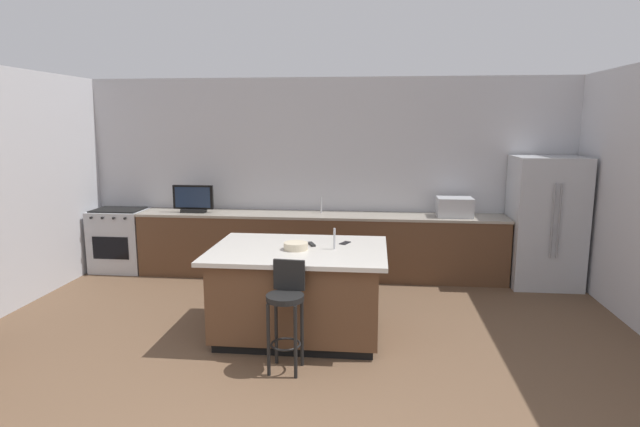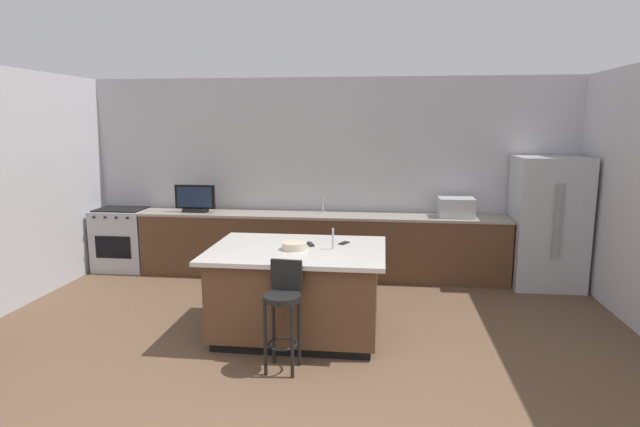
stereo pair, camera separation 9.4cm
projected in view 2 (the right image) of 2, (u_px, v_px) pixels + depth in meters
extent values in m
cube|color=#BCBCC1|center=(328.00, 176.00, 7.75)|extent=(7.57, 0.12, 2.85)
cube|color=brown|center=(321.00, 246.00, 7.56)|extent=(5.24, 0.60, 0.88)
cube|color=#9E9384|center=(321.00, 215.00, 7.48)|extent=(5.26, 0.62, 0.04)
cube|color=black|center=(298.00, 330.00, 5.55)|extent=(1.57, 1.10, 0.09)
cube|color=brown|center=(298.00, 289.00, 5.47)|extent=(1.65, 1.18, 0.80)
cube|color=beige|center=(297.00, 250.00, 5.39)|extent=(1.81, 1.34, 0.04)
cube|color=#B7BABF|center=(548.00, 222.00, 7.04)|extent=(0.90, 0.76, 1.77)
cylinder|color=gray|center=(555.00, 222.00, 6.63)|extent=(0.02, 0.02, 0.97)
cylinder|color=gray|center=(561.00, 222.00, 6.62)|extent=(0.02, 0.02, 0.97)
cube|color=#B7BABF|center=(123.00, 240.00, 7.92)|extent=(0.77, 0.60, 0.92)
cube|color=black|center=(113.00, 247.00, 7.63)|extent=(0.54, 0.01, 0.33)
cube|color=black|center=(121.00, 209.00, 7.83)|extent=(0.70, 0.50, 0.02)
cylinder|color=black|center=(94.00, 217.00, 7.57)|extent=(0.04, 0.03, 0.04)
cylinder|color=black|center=(105.00, 217.00, 7.55)|extent=(0.04, 0.03, 0.04)
cylinder|color=black|center=(116.00, 218.00, 7.53)|extent=(0.04, 0.03, 0.04)
cylinder|color=black|center=(127.00, 218.00, 7.51)|extent=(0.04, 0.03, 0.04)
cube|color=#B7BABF|center=(456.00, 207.00, 7.23)|extent=(0.48, 0.36, 0.27)
cube|color=black|center=(196.00, 210.00, 7.64)|extent=(0.36, 0.16, 0.05)
cube|color=black|center=(195.00, 197.00, 7.61)|extent=(0.59, 0.05, 0.35)
cube|color=#1E2D47|center=(194.00, 197.00, 7.58)|extent=(0.52, 0.01, 0.30)
cylinder|color=#B2B2B7|center=(323.00, 205.00, 7.55)|extent=(0.02, 0.02, 0.24)
cylinder|color=#B2B2B7|center=(333.00, 239.00, 5.33)|extent=(0.02, 0.02, 0.22)
cylinder|color=black|center=(282.00, 297.00, 4.62)|extent=(0.34, 0.34, 0.05)
cube|color=black|center=(286.00, 275.00, 4.74)|extent=(0.29, 0.06, 0.28)
cylinder|color=black|center=(265.00, 340.00, 4.59)|extent=(0.03, 0.03, 0.66)
cylinder|color=black|center=(292.00, 342.00, 4.54)|extent=(0.03, 0.03, 0.66)
cylinder|color=black|center=(274.00, 329.00, 4.83)|extent=(0.03, 0.03, 0.66)
cylinder|color=black|center=(299.00, 331.00, 4.77)|extent=(0.03, 0.03, 0.66)
torus|color=black|center=(283.00, 344.00, 4.70)|extent=(0.28, 0.28, 0.02)
cylinder|color=beige|center=(294.00, 246.00, 5.33)|extent=(0.25, 0.25, 0.07)
cube|color=black|center=(344.00, 243.00, 5.60)|extent=(0.12, 0.17, 0.01)
cube|color=black|center=(311.00, 244.00, 5.53)|extent=(0.10, 0.17, 0.02)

